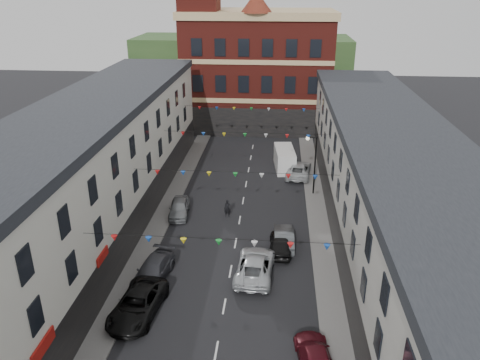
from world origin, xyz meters
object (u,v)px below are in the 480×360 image
(car_left_e, at_px, (179,208))
(car_right_d, at_px, (281,243))
(car_right_e, at_px, (284,237))
(white_van, at_px, (285,159))
(moving_car, at_px, (255,265))
(street_lamp, at_px, (313,157))
(car_left_d, at_px, (153,270))
(car_right_f, at_px, (299,169))
(pedestrian, at_px, (227,209))
(car_right_c, at_px, (315,356))
(car_left_c, at_px, (138,304))

(car_left_e, height_order, car_right_d, car_right_d)
(car_right_e, distance_m, white_van, 16.84)
(car_right_e, bearing_deg, moving_car, 62.31)
(car_right_d, bearing_deg, street_lamp, -104.37)
(car_left_d, relative_size, car_left_e, 1.16)
(car_right_f, relative_size, moving_car, 0.96)
(car_left_e, bearing_deg, white_van, 46.40)
(car_left_d, relative_size, white_van, 0.94)
(moving_car, bearing_deg, car_left_d, 12.40)
(car_left_d, xyz_separation_m, pedestrian, (4.20, 9.93, 0.10))
(street_lamp, xyz_separation_m, car_right_d, (-2.95, -10.90, -3.17))
(car_right_c, relative_size, moving_car, 0.80)
(street_lamp, relative_size, car_right_e, 1.37)
(car_right_f, relative_size, pedestrian, 3.30)
(car_right_d, xyz_separation_m, moving_car, (-1.80, -3.34, 0.04))
(pedestrian, bearing_deg, car_left_e, 176.69)
(car_right_d, height_order, white_van, white_van)
(car_left_c, xyz_separation_m, moving_car, (7.12, 4.94, 0.01))
(street_lamp, relative_size, car_left_e, 1.42)
(car_right_c, bearing_deg, moving_car, -73.85)
(car_left_c, xyz_separation_m, white_van, (9.30, 26.03, 0.39))
(moving_car, height_order, white_van, white_van)
(car_right_c, bearing_deg, white_van, -94.66)
(car_left_d, height_order, car_right_d, car_right_d)
(car_right_e, height_order, white_van, white_van)
(car_left_e, distance_m, car_right_d, 10.60)
(street_lamp, relative_size, white_van, 1.16)
(car_left_c, bearing_deg, pedestrian, 79.34)
(white_van, distance_m, pedestrian, 13.30)
(car_right_f, height_order, moving_car, moving_car)
(pedestrian, bearing_deg, car_left_d, -116.67)
(car_right_d, height_order, car_right_f, car_right_f)
(car_left_d, bearing_deg, car_right_c, -26.26)
(car_right_d, bearing_deg, car_left_c, 43.66)
(car_left_c, xyz_separation_m, car_left_d, (-0.02, 3.84, -0.06))
(car_right_d, bearing_deg, car_right_c, 99.96)
(car_right_c, bearing_deg, car_right_e, -90.18)
(car_left_d, bearing_deg, car_left_e, 98.60)
(moving_car, bearing_deg, pedestrian, -67.98)
(car_right_d, bearing_deg, pedestrian, -48.34)
(car_right_c, distance_m, car_right_d, 11.90)
(car_left_d, xyz_separation_m, car_left_e, (-0.16, 9.89, 0.01))
(car_left_d, height_order, pedestrian, pedestrian)
(car_left_d, relative_size, car_right_d, 1.13)
(car_left_d, height_order, car_right_c, car_left_d)
(car_left_d, xyz_separation_m, car_right_c, (10.84, -7.29, -0.06))
(street_lamp, xyz_separation_m, car_left_c, (-11.87, -19.19, -3.14))
(street_lamp, distance_m, car_right_e, 10.83)
(white_van, bearing_deg, moving_car, -101.60)
(street_lamp, height_order, car_left_c, street_lamp)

